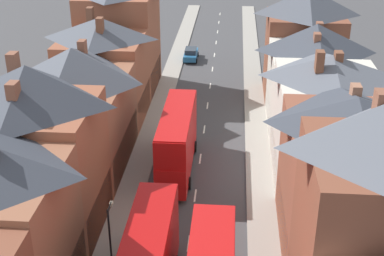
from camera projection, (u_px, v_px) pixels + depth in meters
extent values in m
cube|color=gray|center=(156.00, 119.00, 54.76)|extent=(2.20, 104.00, 0.14)
cube|color=gray|center=(256.00, 122.00, 54.03)|extent=(2.20, 104.00, 0.14)
cube|color=silver|center=(189.00, 243.00, 36.43)|extent=(0.14, 1.80, 0.01)
cube|color=silver|center=(195.00, 196.00, 41.83)|extent=(0.14, 1.80, 0.01)
cube|color=silver|center=(200.00, 159.00, 47.23)|extent=(0.14, 1.80, 0.01)
cube|color=silver|center=(204.00, 129.00, 52.62)|extent=(0.14, 1.80, 0.01)
cube|color=silver|center=(207.00, 106.00, 58.02)|extent=(0.14, 1.80, 0.01)
cube|color=silver|center=(210.00, 86.00, 63.42)|extent=(0.14, 1.80, 0.01)
cube|color=silver|center=(212.00, 69.00, 68.81)|extent=(0.14, 1.80, 0.01)
cube|color=silver|center=(214.00, 55.00, 74.21)|extent=(0.14, 1.80, 0.01)
cube|color=silver|center=(216.00, 43.00, 79.60)|extent=(0.14, 1.80, 0.01)
cube|color=silver|center=(218.00, 32.00, 85.00)|extent=(0.14, 1.80, 0.01)
cube|color=silver|center=(219.00, 22.00, 90.40)|extent=(0.14, 1.80, 0.01)
cube|color=silver|center=(220.00, 14.00, 95.79)|extent=(0.14, 1.80, 0.01)
cube|color=#935138|center=(39.00, 170.00, 36.00)|extent=(8.00, 7.55, 9.51)
cube|color=navy|center=(100.00, 211.00, 37.08)|extent=(0.12, 6.95, 3.20)
pyramid|color=#383D47|center=(27.00, 85.00, 33.38)|extent=(8.00, 7.55, 2.66)
cube|color=brown|center=(13.00, 64.00, 34.93)|extent=(0.60, 0.90, 1.46)
cube|color=brown|center=(13.00, 90.00, 31.25)|extent=(0.60, 0.90, 0.99)
cube|color=brown|center=(78.00, 124.00, 44.91)|extent=(8.00, 11.30, 7.50)
cube|color=#1E5133|center=(126.00, 148.00, 45.55)|extent=(0.12, 10.39, 3.20)
pyramid|color=#474C56|center=(72.00, 65.00, 42.67)|extent=(8.00, 11.30, 2.89)
cube|color=brown|center=(82.00, 50.00, 43.85)|extent=(0.60, 0.90, 1.57)
cube|color=#935138|center=(104.00, 79.00, 53.33)|extent=(8.00, 7.87, 8.42)
cube|color=black|center=(144.00, 105.00, 54.17)|extent=(0.12, 7.24, 3.20)
pyramid|color=#474C56|center=(100.00, 28.00, 51.07)|extent=(8.00, 7.87, 2.03)
cube|color=brown|center=(90.00, 15.00, 52.54)|extent=(0.60, 0.90, 1.53)
cube|color=brown|center=(100.00, 25.00, 49.21)|extent=(0.60, 0.90, 1.43)
cube|color=#935138|center=(120.00, 42.00, 60.24)|extent=(8.00, 8.80, 11.12)
cube|color=navy|center=(156.00, 77.00, 61.66)|extent=(0.12, 8.10, 3.20)
cube|color=brown|center=(380.00, 254.00, 26.49)|extent=(8.00, 7.37, 11.47)
cube|color=brown|center=(382.00, 104.00, 23.95)|extent=(0.60, 0.90, 1.19)
cube|color=brown|center=(346.00, 186.00, 34.71)|extent=(8.00, 9.66, 8.85)
cube|color=navy|center=(282.00, 220.00, 36.21)|extent=(0.12, 8.89, 3.20)
pyramid|color=#383D47|center=(357.00, 111.00, 32.41)|extent=(8.00, 9.66, 1.82)
cube|color=#99664C|center=(356.00, 93.00, 33.55)|extent=(0.60, 0.90, 1.12)
cube|color=beige|center=(325.00, 127.00, 43.19)|extent=(8.00, 9.05, 8.57)
cube|color=olive|center=(274.00, 154.00, 44.63)|extent=(0.12, 8.33, 3.20)
pyramid|color=#565B66|center=(332.00, 66.00, 40.96)|extent=(8.00, 9.05, 1.74)
cube|color=brown|center=(320.00, 61.00, 39.48)|extent=(0.60, 0.90, 1.59)
cube|color=brown|center=(338.00, 59.00, 40.49)|extent=(0.60, 0.90, 1.22)
cube|color=beige|center=(311.00, 90.00, 51.48)|extent=(8.00, 9.01, 7.78)
cube|color=black|center=(268.00, 111.00, 52.75)|extent=(0.12, 8.29, 3.20)
pyramid|color=#383D47|center=(316.00, 38.00, 49.24)|extent=(8.00, 9.01, 2.62)
cube|color=brown|center=(319.00, 29.00, 49.78)|extent=(0.60, 0.90, 1.23)
cube|color=brown|center=(317.00, 38.00, 47.42)|extent=(0.60, 0.90, 0.94)
cube|color=brown|center=(303.00, 57.00, 58.35)|extent=(8.00, 7.02, 9.33)
cube|color=maroon|center=(265.00, 82.00, 59.96)|extent=(0.12, 6.45, 3.20)
pyramid|color=#474C56|center=(308.00, 1.00, 55.75)|extent=(8.00, 7.02, 2.77)
cube|color=#28333D|center=(214.00, 250.00, 32.87)|extent=(2.20, 0.10, 1.20)
cube|color=#28333D|center=(214.00, 219.00, 31.87)|extent=(2.20, 0.10, 1.10)
cube|color=yellow|center=(215.00, 208.00, 31.53)|extent=(1.34, 0.08, 0.32)
cube|color=#B70F0F|center=(146.00, 252.00, 29.31)|extent=(2.44, 10.58, 2.30)
cube|color=#B70F0F|center=(146.00, 234.00, 28.79)|extent=(2.39, 10.37, 0.10)
cube|color=#28333D|center=(160.00, 227.00, 35.07)|extent=(2.20, 0.10, 1.20)
cube|color=#28333D|center=(159.00, 197.00, 34.08)|extent=(2.20, 0.10, 1.10)
cube|color=#28333D|center=(125.00, 249.00, 29.35)|extent=(0.06, 9.18, 0.90)
cube|color=yellow|center=(159.00, 186.00, 33.73)|extent=(1.34, 0.08, 0.32)
cube|color=red|center=(177.00, 152.00, 44.81)|extent=(2.44, 10.80, 2.50)
cube|color=red|center=(177.00, 127.00, 43.77)|extent=(2.44, 10.58, 2.30)
cube|color=red|center=(177.00, 113.00, 43.26)|extent=(2.39, 10.37, 0.10)
cube|color=#28333D|center=(183.00, 123.00, 49.53)|extent=(2.20, 0.10, 1.20)
cube|color=#28333D|center=(183.00, 100.00, 48.54)|extent=(2.20, 0.10, 1.10)
cube|color=#28333D|center=(163.00, 149.00, 44.79)|extent=(0.06, 9.18, 0.90)
cube|color=#28333D|center=(163.00, 125.00, 43.81)|extent=(0.06, 9.18, 0.90)
cube|color=yellow|center=(183.00, 92.00, 48.20)|extent=(1.34, 0.08, 0.32)
cylinder|color=black|center=(168.00, 146.00, 48.40)|extent=(0.30, 1.00, 1.00)
cylinder|color=black|center=(195.00, 147.00, 48.23)|extent=(0.30, 1.00, 1.00)
cylinder|color=black|center=(159.00, 182.00, 42.72)|extent=(0.30, 1.00, 1.00)
cylinder|color=black|center=(189.00, 183.00, 42.54)|extent=(0.30, 1.00, 1.00)
cube|color=#236093|center=(191.00, 55.00, 72.07)|extent=(1.70, 4.53, 0.71)
cube|color=#28333D|center=(191.00, 51.00, 71.58)|extent=(1.46, 2.27, 0.60)
cylinder|color=black|center=(186.00, 54.00, 73.55)|extent=(0.20, 0.62, 0.62)
cylinder|color=black|center=(198.00, 54.00, 73.43)|extent=(0.20, 0.62, 0.62)
cylinder|color=black|center=(184.00, 60.00, 71.02)|extent=(0.20, 0.62, 0.62)
cylinder|color=black|center=(196.00, 61.00, 70.90)|extent=(0.20, 0.62, 0.62)
cube|color=gray|center=(139.00, 249.00, 34.82)|extent=(1.70, 4.49, 0.79)
cube|color=#28333D|center=(138.00, 242.00, 34.32)|extent=(1.46, 2.25, 0.60)
cylinder|color=black|center=(130.00, 240.00, 36.31)|extent=(0.20, 0.62, 0.62)
cylinder|color=black|center=(155.00, 241.00, 36.18)|extent=(0.20, 0.62, 0.62)
cylinder|color=black|center=(111.00, 249.00, 31.59)|extent=(0.12, 0.12, 5.50)
cylinder|color=black|center=(109.00, 207.00, 30.86)|extent=(0.08, 0.90, 0.08)
cube|color=beige|center=(111.00, 204.00, 31.30)|extent=(0.20, 0.32, 0.20)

